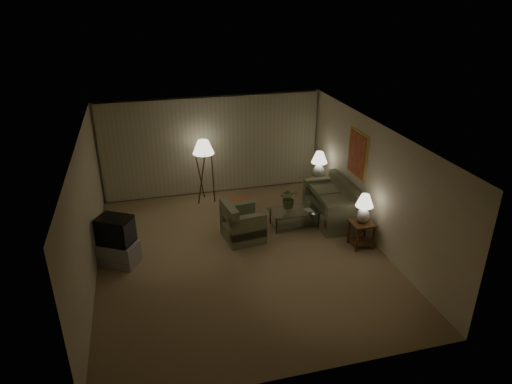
# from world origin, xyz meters

# --- Properties ---
(ground) EXTENTS (7.00, 7.00, 0.00)m
(ground) POSITION_xyz_m (0.00, 0.00, 0.00)
(ground) COLOR olive
(ground) RESTS_ON ground
(room_shell) EXTENTS (6.04, 7.02, 2.72)m
(room_shell) POSITION_xyz_m (0.02, 1.51, 1.75)
(room_shell) COLOR beige
(room_shell) RESTS_ON ground
(sofa) EXTENTS (1.80, 0.98, 0.78)m
(sofa) POSITION_xyz_m (2.50, 1.02, 0.39)
(sofa) COLOR #737552
(sofa) RESTS_ON ground
(armchair) EXTENTS (1.08, 1.05, 0.73)m
(armchair) POSITION_xyz_m (0.19, 0.65, 0.36)
(armchair) COLOR #737552
(armchair) RESTS_ON ground
(side_table_near) EXTENTS (0.50, 0.50, 0.60)m
(side_table_near) POSITION_xyz_m (2.65, -0.33, 0.41)
(side_table_near) COLOR #3D2010
(side_table_near) RESTS_ON ground
(side_table_far) EXTENTS (0.47, 0.39, 0.60)m
(side_table_far) POSITION_xyz_m (2.65, 2.27, 0.39)
(side_table_far) COLOR #3D2010
(side_table_far) RESTS_ON ground
(table_lamp_near) EXTENTS (0.39, 0.39, 0.67)m
(table_lamp_near) POSITION_xyz_m (2.65, -0.33, 0.99)
(table_lamp_near) COLOR silver
(table_lamp_near) RESTS_ON side_table_near
(table_lamp_far) EXTENTS (0.42, 0.42, 0.73)m
(table_lamp_far) POSITION_xyz_m (2.65, 2.27, 1.03)
(table_lamp_far) COLOR silver
(table_lamp_far) RESTS_ON side_table_far
(coffee_table) EXTENTS (1.20, 0.65, 0.41)m
(coffee_table) POSITION_xyz_m (1.52, 0.92, 0.28)
(coffee_table) COLOR silver
(coffee_table) RESTS_ON ground
(tv_cabinet) EXTENTS (1.22, 1.18, 0.50)m
(tv_cabinet) POSITION_xyz_m (-2.55, 0.31, 0.25)
(tv_cabinet) COLOR #98989A
(tv_cabinet) RESTS_ON ground
(crt_tv) EXTENTS (1.10, 1.07, 0.58)m
(crt_tv) POSITION_xyz_m (-2.55, 0.31, 0.79)
(crt_tv) COLOR black
(crt_tv) RESTS_ON tv_cabinet
(floor_lamp) EXTENTS (0.55, 0.55, 1.71)m
(floor_lamp) POSITION_xyz_m (-0.33, 2.85, 0.89)
(floor_lamp) COLOR #3D2010
(floor_lamp) RESTS_ON ground
(ottoman) EXTENTS (0.83, 0.83, 0.44)m
(ottoman) POSITION_xyz_m (0.38, 1.68, 0.22)
(ottoman) COLOR #9A4D34
(ottoman) RESTS_ON ground
(vase) EXTENTS (0.20, 0.20, 0.16)m
(vase) POSITION_xyz_m (1.37, 0.92, 0.49)
(vase) COLOR white
(vase) RESTS_ON coffee_table
(flowers) EXTENTS (0.52, 0.47, 0.50)m
(flowers) POSITION_xyz_m (1.37, 0.92, 0.82)
(flowers) COLOR #476E31
(flowers) RESTS_ON vase
(book) EXTENTS (0.20, 0.24, 0.02)m
(book) POSITION_xyz_m (1.77, 0.82, 0.42)
(book) COLOR olive
(book) RESTS_ON coffee_table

